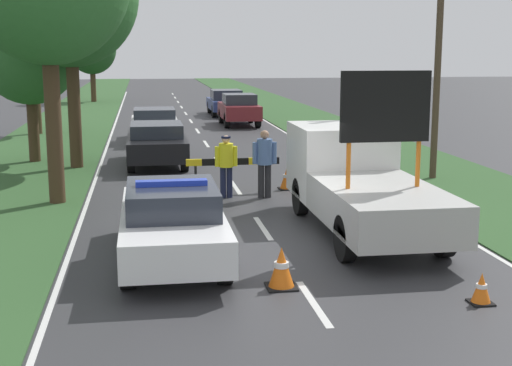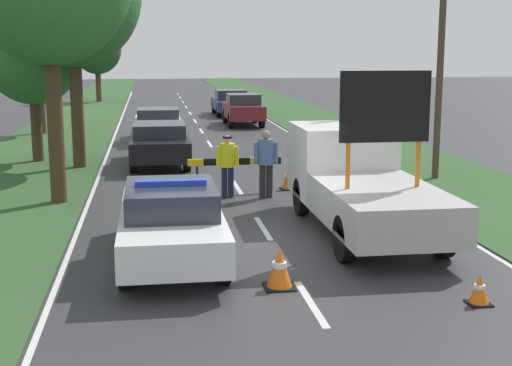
# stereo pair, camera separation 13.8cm
# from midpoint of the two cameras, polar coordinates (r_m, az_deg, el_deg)

# --- Properties ---
(ground_plane) EXTENTS (160.00, 160.00, 0.00)m
(ground_plane) POSITION_cam_midpoint_polar(r_m,az_deg,el_deg) (14.54, 1.59, -4.80)
(ground_plane) COLOR #333335
(lane_markings) EXTENTS (8.13, 71.07, 0.01)m
(lane_markings) POSITION_cam_midpoint_polar(r_m,az_deg,el_deg) (30.61, -3.77, 3.41)
(lane_markings) COLOR silver
(lane_markings) RESTS_ON ground
(grass_verge_left) EXTENTS (4.52, 120.00, 0.03)m
(grass_verge_left) POSITION_cam_midpoint_polar(r_m,az_deg,el_deg) (34.24, -14.99, 3.86)
(grass_verge_left) COLOR #2D5128
(grass_verge_left) RESTS_ON ground
(grass_verge_right) EXTENTS (4.52, 120.00, 0.03)m
(grass_verge_right) POSITION_cam_midpoint_polar(r_m,az_deg,el_deg) (35.14, 6.19, 4.33)
(grass_verge_right) COLOR #2D5128
(grass_verge_right) RESTS_ON ground
(police_car) EXTENTS (1.85, 4.87, 1.55)m
(police_car) POSITION_cam_midpoint_polar(r_m,az_deg,el_deg) (13.26, -6.50, -3.03)
(police_car) COLOR white
(police_car) RESTS_ON ground
(work_truck) EXTENTS (2.15, 6.12, 3.48)m
(work_truck) POSITION_cam_midpoint_polar(r_m,az_deg,el_deg) (15.69, 8.42, 0.29)
(work_truck) COLOR white
(work_truck) RESTS_ON ground
(road_barrier) EXTENTS (2.57, 0.08, 0.94)m
(road_barrier) POSITION_cam_midpoint_polar(r_m,az_deg,el_deg) (19.48, -1.52, 1.50)
(road_barrier) COLOR black
(road_barrier) RESTS_ON ground
(police_officer) EXTENTS (0.60, 0.38, 1.66)m
(police_officer) POSITION_cam_midpoint_polar(r_m,az_deg,el_deg) (18.71, -2.09, 1.79)
(police_officer) COLOR #191E38
(police_officer) RESTS_ON ground
(pedestrian_civilian) EXTENTS (0.64, 0.41, 1.79)m
(pedestrian_civilian) POSITION_cam_midpoint_polar(r_m,az_deg,el_deg) (18.70, 1.01, 1.99)
(pedestrian_civilian) COLOR #232326
(pedestrian_civilian) RESTS_ON ground
(traffic_cone_near_police) EXTENTS (0.50, 0.50, 0.69)m
(traffic_cone_near_police) POSITION_cam_midpoint_polar(r_m,az_deg,el_deg) (11.80, 2.23, -6.79)
(traffic_cone_near_police) COLOR black
(traffic_cone_near_police) RESTS_ON ground
(traffic_cone_centre_front) EXTENTS (0.35, 0.35, 0.49)m
(traffic_cone_centre_front) POSITION_cam_midpoint_polar(r_m,az_deg,el_deg) (11.63, 17.78, -8.10)
(traffic_cone_centre_front) COLOR black
(traffic_cone_centre_front) RESTS_ON ground
(traffic_cone_near_truck) EXTENTS (0.45, 0.45, 0.63)m
(traffic_cone_near_truck) POSITION_cam_midpoint_polar(r_m,az_deg,el_deg) (21.36, 7.51, 0.98)
(traffic_cone_near_truck) COLOR black
(traffic_cone_near_truck) RESTS_ON ground
(traffic_cone_behind_barrier) EXTENTS (0.48, 0.48, 0.66)m
(traffic_cone_behind_barrier) POSITION_cam_midpoint_polar(r_m,az_deg,el_deg) (19.96, 2.86, 0.42)
(traffic_cone_behind_barrier) COLOR black
(traffic_cone_behind_barrier) RESTS_ON ground
(queued_car_sedan_black) EXTENTS (1.93, 4.59, 1.43)m
(queued_car_sedan_black) POSITION_cam_midpoint_polar(r_m,az_deg,el_deg) (24.25, -7.58, 3.23)
(queued_car_sedan_black) COLOR black
(queued_car_sedan_black) RESTS_ON ground
(queued_car_van_white) EXTENTS (1.93, 4.34, 1.40)m
(queued_car_van_white) POSITION_cam_midpoint_polar(r_m,az_deg,el_deg) (30.61, -7.72, 4.73)
(queued_car_van_white) COLOR silver
(queued_car_van_white) RESTS_ON ground
(queued_car_wagon_maroon) EXTENTS (1.79, 3.99, 1.61)m
(queued_car_wagon_maroon) POSITION_cam_midpoint_polar(r_m,az_deg,el_deg) (36.58, -0.93, 5.95)
(queued_car_wagon_maroon) COLOR maroon
(queued_car_wagon_maroon) RESTS_ON ground
(queued_car_hatch_blue) EXTENTS (1.92, 4.55, 1.50)m
(queued_car_hatch_blue) POSITION_cam_midpoint_polar(r_m,az_deg,el_deg) (42.30, -1.98, 6.50)
(queued_car_hatch_blue) COLOR navy
(queued_car_hatch_blue) RESTS_ON ground
(roadside_tree_near_left) EXTENTS (3.35, 3.35, 5.84)m
(roadside_tree_near_left) POSITION_cam_midpoint_polar(r_m,az_deg,el_deg) (34.12, -16.97, 10.55)
(roadside_tree_near_left) COLOR #42301E
(roadside_tree_near_left) RESTS_ON ground
(roadside_tree_near_right) EXTENTS (3.38, 3.38, 5.54)m
(roadside_tree_near_right) POSITION_cam_midpoint_polar(r_m,az_deg,el_deg) (25.68, -17.31, 9.93)
(roadside_tree_near_right) COLOR #42301E
(roadside_tree_near_right) RESTS_ON ground
(roadside_tree_mid_left) EXTENTS (3.52, 3.52, 5.71)m
(roadside_tree_mid_left) POSITION_cam_midpoint_polar(r_m,az_deg,el_deg) (53.93, -12.53, 10.43)
(roadside_tree_mid_left) COLOR #42301E
(roadside_tree_mid_left) RESTS_ON ground
(utility_pole) EXTENTS (1.20, 0.20, 8.38)m
(utility_pole) POSITION_cam_midpoint_polar(r_m,az_deg,el_deg) (21.91, 14.82, 11.47)
(utility_pole) COLOR #473828
(utility_pole) RESTS_ON ground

